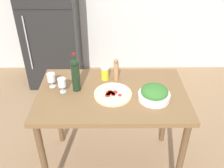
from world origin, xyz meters
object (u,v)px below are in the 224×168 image
(refrigerator, at_px, (52,28))
(pepper_mill, at_px, (116,70))
(wine_bottle, at_px, (76,74))
(wine_glass_far, at_px, (51,78))
(salt_canister, at_px, (105,73))
(wine_glass_near, at_px, (62,83))
(salad_bowl, at_px, (154,94))
(homemade_pizza, at_px, (113,94))

(refrigerator, height_order, pepper_mill, refrigerator)
(wine_bottle, height_order, pepper_mill, wine_bottle)
(wine_glass_far, height_order, salt_canister, wine_glass_far)
(wine_glass_near, xyz_separation_m, salad_bowl, (0.77, -0.11, -0.03))
(wine_glass_near, bearing_deg, refrigerator, 104.57)
(salt_canister, bearing_deg, wine_glass_far, -164.87)
(pepper_mill, xyz_separation_m, salad_bowl, (0.31, -0.30, -0.05))
(pepper_mill, bearing_deg, refrigerator, 120.98)
(wine_bottle, relative_size, pepper_mill, 1.65)
(refrigerator, relative_size, wine_bottle, 4.86)
(refrigerator, bearing_deg, wine_glass_near, -75.43)
(refrigerator, height_order, salt_canister, refrigerator)
(homemade_pizza, bearing_deg, salad_bowl, -9.18)
(wine_glass_far, bearing_deg, salt_canister, 15.13)
(wine_glass_far, bearing_deg, wine_glass_near, -37.26)
(wine_glass_near, bearing_deg, salad_bowl, -8.11)
(wine_bottle, bearing_deg, pepper_mill, 25.08)
(salad_bowl, height_order, salt_canister, salad_bowl)
(wine_glass_near, xyz_separation_m, salt_canister, (0.36, 0.21, -0.03))
(salad_bowl, bearing_deg, wine_bottle, 167.74)
(wine_glass_far, distance_m, pepper_mill, 0.58)
(salad_bowl, height_order, homemade_pizza, salad_bowl)
(wine_glass_far, distance_m, salt_canister, 0.48)
(refrigerator, bearing_deg, salad_bowl, -56.21)
(wine_bottle, distance_m, wine_glass_far, 0.24)
(wine_glass_near, xyz_separation_m, wine_glass_far, (-0.11, 0.08, 0.00))
(refrigerator, height_order, wine_glass_near, refrigerator)
(wine_bottle, relative_size, homemade_pizza, 1.09)
(salad_bowl, bearing_deg, salt_canister, 142.28)
(salad_bowl, distance_m, salt_canister, 0.52)
(pepper_mill, bearing_deg, wine_bottle, -154.92)
(salt_canister, bearing_deg, wine_bottle, -144.12)
(salad_bowl, bearing_deg, pepper_mill, 135.31)
(wine_glass_near, bearing_deg, wine_bottle, 15.29)
(wine_glass_far, relative_size, pepper_mill, 0.62)
(refrigerator, xyz_separation_m, wine_bottle, (0.56, -1.67, 0.23))
(salt_canister, bearing_deg, salad_bowl, -37.72)
(wine_glass_near, height_order, homemade_pizza, wine_glass_near)
(wine_bottle, distance_m, pepper_mill, 0.39)
(wine_bottle, xyz_separation_m, wine_glass_far, (-0.22, 0.05, -0.07))
(homemade_pizza, xyz_separation_m, salt_canister, (-0.07, 0.26, 0.05))
(wine_bottle, distance_m, homemade_pizza, 0.36)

